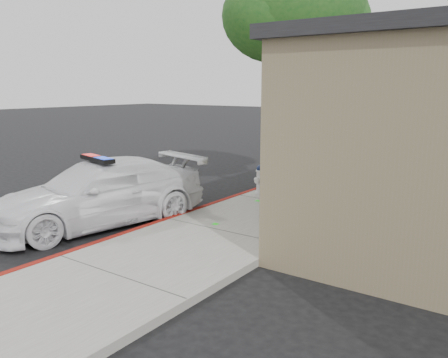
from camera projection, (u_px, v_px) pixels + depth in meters
The scene contains 8 objects.
ground at pixel (166, 224), 11.03m from camera, with size 120.00×120.00×0.00m, color black.
sidewalk at pixel (285, 205), 12.51m from camera, with size 3.20×60.00×0.15m, color gray.
red_curb at pixel (238, 197), 13.38m from camera, with size 0.14×60.00×0.16m, color maroon.
police_car at pixel (99, 193), 10.90m from camera, with size 3.32×5.59×1.64m.
fire_hydrant at pixel (262, 179), 13.43m from camera, with size 0.51×0.45×0.89m.
street_tree_near at pixel (296, 14), 12.22m from camera, with size 3.65×3.75×6.68m.
street_tree_mid at pixel (306, 20), 14.18m from camera, with size 3.82×3.54×6.75m.
street_tree_far at pixel (392, 67), 19.87m from camera, with size 2.94×2.76×5.22m.
Camera 1 is at (7.29, -7.83, 3.22)m, focal length 36.95 mm.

